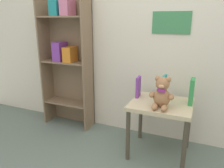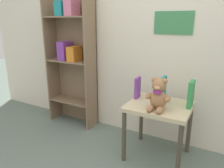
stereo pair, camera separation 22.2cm
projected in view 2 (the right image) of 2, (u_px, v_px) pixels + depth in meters
wall_back at (156, 21)px, 2.17m from camera, size 4.80×0.07×2.50m
bookshelf_side at (72, 54)px, 2.61m from camera, size 0.60×0.23×1.58m
display_table at (159, 113)px, 1.99m from camera, size 0.56×0.48×0.53m
teddy_bear at (158, 95)px, 1.83m from camera, size 0.21×0.19×0.28m
book_standing_purple at (138, 88)px, 2.12m from camera, size 0.03×0.11×0.20m
book_standing_teal at (163, 89)px, 2.01m from camera, size 0.03×0.12×0.24m
book_standing_green at (191, 94)px, 1.89m from camera, size 0.04×0.13×0.24m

